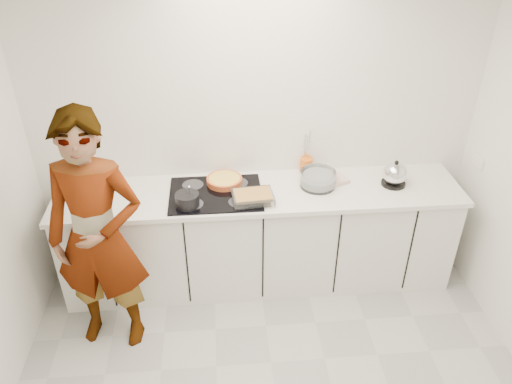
{
  "coord_description": "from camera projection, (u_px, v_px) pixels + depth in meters",
  "views": [
    {
      "loc": [
        -0.32,
        -2.05,
        3.02
      ],
      "look_at": [
        -0.05,
        1.05,
        1.05
      ],
      "focal_mm": 35.0,
      "sensor_mm": 36.0,
      "label": 1
    }
  ],
  "objects": [
    {
      "name": "tea_towel",
      "position": [
        334.0,
        180.0,
        4.06
      ],
      "size": [
        0.26,
        0.22,
        0.04
      ],
      "primitive_type": "cube",
      "rotation": [
        0.0,
        0.0,
        0.37
      ],
      "color": "white",
      "rests_on": "countertop"
    },
    {
      "name": "mixing_bowl",
      "position": [
        318.0,
        179.0,
        3.99
      ],
      "size": [
        0.31,
        0.31,
        0.13
      ],
      "color": "silver",
      "rests_on": "countertop"
    },
    {
      "name": "utensil_crock",
      "position": [
        306.0,
        165.0,
        4.18
      ],
      "size": [
        0.14,
        0.14,
        0.13
      ],
      "primitive_type": "cylinder",
      "rotation": [
        0.0,
        0.0,
        -0.35
      ],
      "color": "orange",
      "rests_on": "countertop"
    },
    {
      "name": "wall_back",
      "position": [
        256.0,
        129.0,
        4.02
      ],
      "size": [
        3.6,
        0.0,
        2.6
      ],
      "primitive_type": "cube",
      "color": "white",
      "rests_on": "ground"
    },
    {
      "name": "tart_dish",
      "position": [
        224.0,
        180.0,
        4.02
      ],
      "size": [
        0.38,
        0.38,
        0.05
      ],
      "color": "#C15327",
      "rests_on": "hob"
    },
    {
      "name": "saucepan",
      "position": [
        187.0,
        200.0,
        3.73
      ],
      "size": [
        0.21,
        0.21,
        0.17
      ],
      "color": "black",
      "rests_on": "hob"
    },
    {
      "name": "baking_dish",
      "position": [
        253.0,
        197.0,
        3.8
      ],
      "size": [
        0.33,
        0.25,
        0.06
      ],
      "color": "silver",
      "rests_on": "hob"
    },
    {
      "name": "ceiling",
      "position": [
        291.0,
        3.0,
        1.97
      ],
      "size": [
        3.6,
        3.2,
        0.0
      ],
      "primitive_type": "cube",
      "color": "white",
      "rests_on": "wall_back"
    },
    {
      "name": "kettle",
      "position": [
        395.0,
        175.0,
        3.99
      ],
      "size": [
        0.2,
        0.2,
        0.22
      ],
      "color": "black",
      "rests_on": "countertop"
    },
    {
      "name": "countertop",
      "position": [
        260.0,
        193.0,
        3.97
      ],
      "size": [
        3.24,
        0.64,
        0.04
      ],
      "primitive_type": "cube",
      "color": "white",
      "rests_on": "base_cabinets"
    },
    {
      "name": "base_cabinets",
      "position": [
        260.0,
        239.0,
        4.21
      ],
      "size": [
        3.2,
        0.58,
        0.87
      ],
      "primitive_type": "cube",
      "color": "white",
      "rests_on": "floor"
    },
    {
      "name": "cook",
      "position": [
        98.0,
        238.0,
        3.41
      ],
      "size": [
        0.74,
        0.54,
        1.87
      ],
      "primitive_type": "imported",
      "rotation": [
        0.0,
        0.0,
        -0.14
      ],
      "color": "white",
      "rests_on": "floor"
    },
    {
      "name": "hob",
      "position": [
        216.0,
        194.0,
        3.91
      ],
      "size": [
        0.72,
        0.54,
        0.01
      ],
      "primitive_type": "cube",
      "color": "black",
      "rests_on": "countertop"
    }
  ]
}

